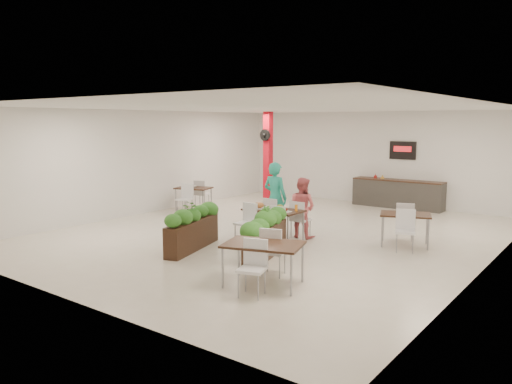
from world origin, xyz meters
The scene contains 12 objects.
ground centered at (0.00, 0.00, 0.00)m, with size 12.00×12.00×0.00m, color beige.
room_shell centered at (0.00, 0.00, 2.01)m, with size 10.10×12.10×3.22m.
red_column centered at (-3.00, 3.79, 1.64)m, with size 0.40×0.41×3.20m.
service_counter centered at (1.00, 5.65, 0.49)m, with size 3.00×0.64×2.20m.
main_table centered at (0.31, -0.63, 0.64)m, with size 1.41×1.63×0.92m.
diner_man centered at (-0.08, 0.02, 0.92)m, with size 0.67×0.44×1.83m, color teal.
diner_woman centered at (0.72, 0.02, 0.75)m, with size 0.73×0.57×1.49m, color #DE6367.
planter_left centered at (-0.61, -2.47, 0.53)m, with size 0.90×2.04×1.11m.
planter_right centered at (1.06, -1.99, 0.51)m, with size 0.90×2.01×1.09m.
side_table_a centered at (-4.10, 1.20, 0.62)m, with size 1.25×1.67×0.92m.
side_table_b centered at (3.07, 0.73, 0.62)m, with size 1.31×1.66×0.92m.
side_table_c centered at (2.12, -3.53, 0.64)m, with size 1.54×1.67×0.92m.
Camera 1 is at (7.07, -10.37, 2.83)m, focal length 35.00 mm.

